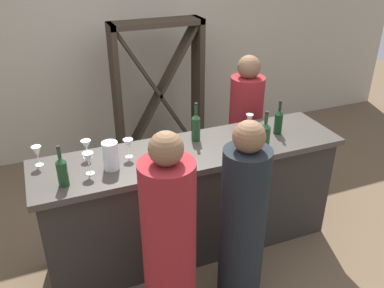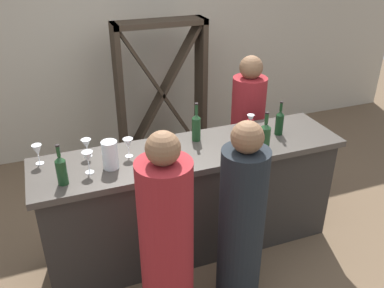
{
  "view_description": "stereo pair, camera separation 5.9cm",
  "coord_description": "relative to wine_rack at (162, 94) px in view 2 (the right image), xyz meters",
  "views": [
    {
      "loc": [
        -1.06,
        -2.65,
        2.53
      ],
      "look_at": [
        0.0,
        0.0,
        1.03
      ],
      "focal_mm": 38.43,
      "sensor_mm": 36.0,
      "label": 1
    },
    {
      "loc": [
        -1.01,
        -2.67,
        2.53
      ],
      "look_at": [
        0.0,
        0.0,
        1.03
      ],
      "focal_mm": 38.43,
      "sensor_mm": 36.0,
      "label": 2
    }
  ],
  "objects": [
    {
      "name": "wine_glass_far_left",
      "position": [
        -1.03,
        -1.46,
        0.25
      ],
      "size": [
        0.08,
        0.08,
        0.14
      ],
      "color": "white",
      "rests_on": "bar_counter"
    },
    {
      "name": "wine_glass_far_center",
      "position": [
        -1.38,
        -1.45,
        0.26
      ],
      "size": [
        0.07,
        0.07,
        0.16
      ],
      "color": "white",
      "rests_on": "bar_counter"
    },
    {
      "name": "bar_counter",
      "position": [
        -0.25,
        -1.65,
        -0.34
      ],
      "size": [
        2.49,
        0.63,
        0.98
      ],
      "color": "#2A2723",
      "rests_on": "ground"
    },
    {
      "name": "water_pitcher",
      "position": [
        -0.9,
        -1.7,
        0.25
      ],
      "size": [
        0.12,
        0.12,
        0.21
      ],
      "color": "silver",
      "rests_on": "bar_counter"
    },
    {
      "name": "wine_bottle_second_left_olive_green",
      "position": [
        -0.16,
        -1.51,
        0.27
      ],
      "size": [
        0.07,
        0.07,
        0.33
      ],
      "color": "#193D1E",
      "rests_on": "bar_counter"
    },
    {
      "name": "wine_glass_near_right",
      "position": [
        0.35,
        -1.48,
        0.24
      ],
      "size": [
        0.06,
        0.06,
        0.14
      ],
      "color": "white",
      "rests_on": "bar_counter"
    },
    {
      "name": "person_center_guest",
      "position": [
        -0.12,
        -2.29,
        -0.14
      ],
      "size": [
        0.4,
        0.4,
        1.48
      ],
      "rotation": [
        0.0,
        0.0,
        1.86
      ],
      "color": "black",
      "rests_on": "ground"
    },
    {
      "name": "wine_glass_near_center",
      "position": [
        -0.74,
        -1.58,
        0.26
      ],
      "size": [
        0.08,
        0.08,
        0.15
      ],
      "color": "white",
      "rests_on": "bar_counter"
    },
    {
      "name": "wine_bottle_second_right_dark_green",
      "position": [
        0.54,
        -1.65,
        0.26
      ],
      "size": [
        0.07,
        0.07,
        0.3
      ],
      "color": "black",
      "rests_on": "bar_counter"
    },
    {
      "name": "wine_bottle_leftmost_olive_green",
      "position": [
        -1.24,
        -1.79,
        0.26
      ],
      "size": [
        0.07,
        0.07,
        0.3
      ],
      "color": "#193D1E",
      "rests_on": "bar_counter"
    },
    {
      "name": "person_left_guest",
      "position": [
        -0.7,
        -2.37,
        -0.12
      ],
      "size": [
        0.37,
        0.37,
        1.55
      ],
      "rotation": [
        0.0,
        0.0,
        1.66
      ],
      "color": "maroon",
      "rests_on": "ground"
    },
    {
      "name": "person_right_guest",
      "position": [
        0.6,
        -0.99,
        -0.15
      ],
      "size": [
        0.41,
        0.41,
        1.48
      ],
      "rotation": [
        0.0,
        0.0,
        -1.81
      ],
      "color": "maroon",
      "rests_on": "ground"
    },
    {
      "name": "wine_glass_near_left",
      "position": [
        -1.06,
        -1.71,
        0.27
      ],
      "size": [
        0.08,
        0.08,
        0.17
      ],
      "color": "white",
      "rests_on": "bar_counter"
    },
    {
      "name": "wine_rack",
      "position": [
        0.0,
        0.0,
        0.0
      ],
      "size": [
        1.04,
        0.28,
        1.66
      ],
      "color": "#33281E",
      "rests_on": "ground"
    },
    {
      "name": "back_wall",
      "position": [
        -0.25,
        0.55,
        0.57
      ],
      "size": [
        8.0,
        0.1,
        2.8
      ],
      "primitive_type": "cube",
      "color": "#B2A893",
      "rests_on": "ground"
    },
    {
      "name": "wine_bottle_center_olive_green",
      "position": [
        0.28,
        -1.86,
        0.27
      ],
      "size": [
        0.08,
        0.08,
        0.32
      ],
      "color": "#193D1E",
      "rests_on": "bar_counter"
    },
    {
      "name": "ground_plane",
      "position": [
        -0.25,
        -1.65,
        -0.83
      ],
      "size": [
        12.0,
        12.0,
        0.0
      ],
      "primitive_type": "plane",
      "color": "brown"
    }
  ]
}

